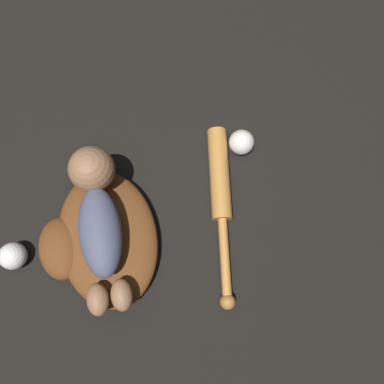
{
  "coord_description": "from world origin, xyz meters",
  "views": [
    {
      "loc": [
        -0.13,
        -0.24,
        1.02
      ],
      "look_at": [
        0.15,
        -0.21,
        0.07
      ],
      "focal_mm": 35.0,
      "sensor_mm": 36.0,
      "label": 1
    }
  ],
  "objects_px": {
    "baseball": "(241,142)",
    "baseball_spare": "(13,256)",
    "baseball_bat": "(221,192)",
    "baby_figure": "(98,213)",
    "baseball_glove": "(100,239)"
  },
  "relations": [
    {
      "from": "baseball_glove",
      "to": "baseball_bat",
      "type": "relative_size",
      "value": 0.88
    },
    {
      "from": "baseball_bat",
      "to": "baseball_spare",
      "type": "height_order",
      "value": "baseball_spare"
    },
    {
      "from": "baby_figure",
      "to": "baseball",
      "type": "xyz_separation_m",
      "value": [
        0.26,
        -0.35,
        -0.09
      ]
    },
    {
      "from": "baby_figure",
      "to": "baseball",
      "type": "relative_size",
      "value": 5.68
    },
    {
      "from": "baseball",
      "to": "baby_figure",
      "type": "bearing_deg",
      "value": 127.18
    },
    {
      "from": "baseball_glove",
      "to": "baby_figure",
      "type": "height_order",
      "value": "baby_figure"
    },
    {
      "from": "baby_figure",
      "to": "baseball_glove",
      "type": "bearing_deg",
      "value": 172.32
    },
    {
      "from": "baseball",
      "to": "baseball_spare",
      "type": "bearing_deg",
      "value": 123.49
    },
    {
      "from": "baseball_bat",
      "to": "baseball",
      "type": "distance_m",
      "value": 0.16
    },
    {
      "from": "baseball_bat",
      "to": "baseball_spare",
      "type": "bearing_deg",
      "value": 113.56
    },
    {
      "from": "baseball_spare",
      "to": "baby_figure",
      "type": "bearing_deg",
      "value": -62.86
    },
    {
      "from": "baseball_bat",
      "to": "baseball",
      "type": "xyz_separation_m",
      "value": [
        0.15,
        -0.05,
        0.01
      ]
    },
    {
      "from": "baseball_glove",
      "to": "baby_figure",
      "type": "relative_size",
      "value": 1.06
    },
    {
      "from": "baseball_glove",
      "to": "baby_figure",
      "type": "xyz_separation_m",
      "value": [
        0.05,
        -0.01,
        0.09
      ]
    },
    {
      "from": "baseball",
      "to": "baseball_spare",
      "type": "relative_size",
      "value": 1.01
    }
  ]
}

